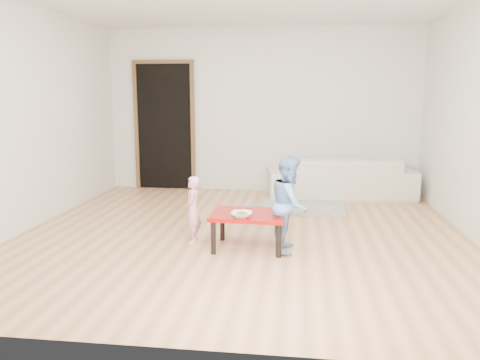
% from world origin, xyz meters
% --- Properties ---
extents(floor, '(5.00, 5.00, 0.01)m').
position_xyz_m(floor, '(0.00, 0.00, 0.00)').
color(floor, '#AF7E4B').
rests_on(floor, ground).
extents(back_wall, '(5.00, 0.02, 2.60)m').
position_xyz_m(back_wall, '(0.00, 2.50, 1.30)').
color(back_wall, silver).
rests_on(back_wall, floor).
extents(left_wall, '(0.02, 5.00, 2.60)m').
position_xyz_m(left_wall, '(-2.50, 0.00, 1.30)').
color(left_wall, silver).
rests_on(left_wall, floor).
extents(doorway, '(1.02, 0.08, 2.11)m').
position_xyz_m(doorway, '(-1.60, 2.48, 1.02)').
color(doorway, brown).
rests_on(doorway, back_wall).
extents(sofa, '(2.26, 1.14, 0.63)m').
position_xyz_m(sofa, '(1.24, 2.05, 0.32)').
color(sofa, beige).
rests_on(sofa, floor).
extents(cushion, '(0.52, 0.46, 0.13)m').
position_xyz_m(cushion, '(1.04, 1.91, 0.48)').
color(cushion, orange).
rests_on(cushion, sofa).
extents(red_table, '(0.76, 0.58, 0.37)m').
position_xyz_m(red_table, '(0.13, -0.52, 0.19)').
color(red_table, '#9A0C08').
rests_on(red_table, floor).
extents(bowl, '(0.21, 0.21, 0.05)m').
position_xyz_m(bowl, '(0.08, -0.69, 0.40)').
color(bowl, white).
rests_on(bowl, red_table).
extents(broccoli, '(0.12, 0.12, 0.06)m').
position_xyz_m(broccoli, '(0.08, -0.69, 0.40)').
color(broccoli, '#2D5919').
rests_on(broccoli, red_table).
extents(child_pink, '(0.20, 0.28, 0.71)m').
position_xyz_m(child_pink, '(-0.48, -0.39, 0.35)').
color(child_pink, pink).
rests_on(child_pink, floor).
extents(child_blue, '(0.40, 0.49, 0.96)m').
position_xyz_m(child_blue, '(0.54, -0.53, 0.48)').
color(child_blue, '#5994CE').
rests_on(child_blue, floor).
extents(basin, '(0.38, 0.38, 0.12)m').
position_xyz_m(basin, '(0.06, 0.67, 0.06)').
color(basin, teal).
rests_on(basin, floor).
extents(blanket, '(1.15, 0.97, 0.06)m').
position_xyz_m(blanket, '(0.69, 1.27, 0.03)').
color(blanket, '#A69F92').
rests_on(blanket, floor).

